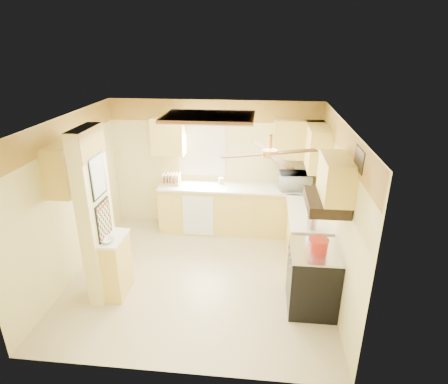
# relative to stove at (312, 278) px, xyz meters

# --- Properties ---
(floor) EXTENTS (4.00, 4.00, 0.00)m
(floor) POSITION_rel_stove_xyz_m (-1.67, 0.55, -0.46)
(floor) COLOR tan
(floor) RESTS_ON ground
(ceiling) EXTENTS (4.00, 4.00, 0.00)m
(ceiling) POSITION_rel_stove_xyz_m (-1.67, 0.55, 2.04)
(ceiling) COLOR white
(ceiling) RESTS_ON wall_back
(wall_back) EXTENTS (4.00, 0.00, 4.00)m
(wall_back) POSITION_rel_stove_xyz_m (-1.67, 2.45, 0.79)
(wall_back) COLOR #EADB8F
(wall_back) RESTS_ON floor
(wall_front) EXTENTS (4.00, 0.00, 4.00)m
(wall_front) POSITION_rel_stove_xyz_m (-1.67, -1.35, 0.79)
(wall_front) COLOR #EADB8F
(wall_front) RESTS_ON floor
(wall_left) EXTENTS (0.00, 3.80, 3.80)m
(wall_left) POSITION_rel_stove_xyz_m (-3.67, 0.55, 0.79)
(wall_left) COLOR #EADB8F
(wall_left) RESTS_ON floor
(wall_right) EXTENTS (0.00, 3.80, 3.80)m
(wall_right) POSITION_rel_stove_xyz_m (0.33, 0.55, 0.79)
(wall_right) COLOR #EADB8F
(wall_right) RESTS_ON floor
(wallpaper_border) EXTENTS (4.00, 0.02, 0.40)m
(wallpaper_border) POSITION_rel_stove_xyz_m (-1.67, 2.43, 1.84)
(wallpaper_border) COLOR gold
(wallpaper_border) RESTS_ON wall_back
(partition_column) EXTENTS (0.20, 0.70, 2.50)m
(partition_column) POSITION_rel_stove_xyz_m (-3.02, 0.00, 0.79)
(partition_column) COLOR #EADB8F
(partition_column) RESTS_ON floor
(partition_ledge) EXTENTS (0.25, 0.55, 0.90)m
(partition_ledge) POSITION_rel_stove_xyz_m (-2.80, 0.00, -0.01)
(partition_ledge) COLOR #DFC657
(partition_ledge) RESTS_ON floor
(ledge_top) EXTENTS (0.28, 0.58, 0.04)m
(ledge_top) POSITION_rel_stove_xyz_m (-2.80, 0.00, 0.46)
(ledge_top) COLOR white
(ledge_top) RESTS_ON partition_ledge
(lower_cabinets_back) EXTENTS (3.00, 0.60, 0.90)m
(lower_cabinets_back) POSITION_rel_stove_xyz_m (-1.17, 2.15, -0.01)
(lower_cabinets_back) COLOR #DFC657
(lower_cabinets_back) RESTS_ON floor
(lower_cabinets_right) EXTENTS (0.60, 1.40, 0.90)m
(lower_cabinets_right) POSITION_rel_stove_xyz_m (0.03, 1.15, -0.01)
(lower_cabinets_right) COLOR #DFC657
(lower_cabinets_right) RESTS_ON floor
(countertop_back) EXTENTS (3.04, 0.64, 0.04)m
(countertop_back) POSITION_rel_stove_xyz_m (-1.17, 2.14, 0.46)
(countertop_back) COLOR white
(countertop_back) RESTS_ON lower_cabinets_back
(countertop_right) EXTENTS (0.64, 1.44, 0.04)m
(countertop_right) POSITION_rel_stove_xyz_m (0.02, 1.15, 0.46)
(countertop_right) COLOR white
(countertop_right) RESTS_ON lower_cabinets_right
(dishwasher_panel) EXTENTS (0.58, 0.02, 0.80)m
(dishwasher_panel) POSITION_rel_stove_xyz_m (-1.92, 1.84, -0.03)
(dishwasher_panel) COLOR white
(dishwasher_panel) RESTS_ON lower_cabinets_back
(window) EXTENTS (0.92, 0.02, 1.02)m
(window) POSITION_rel_stove_xyz_m (-1.92, 2.44, 1.09)
(window) COLOR white
(window) RESTS_ON wall_back
(upper_cab_back_left) EXTENTS (0.60, 0.35, 0.70)m
(upper_cab_back_left) POSITION_rel_stove_xyz_m (-2.52, 2.27, 1.39)
(upper_cab_back_left) COLOR #DFC657
(upper_cab_back_left) RESTS_ON wall_back
(upper_cab_back_right) EXTENTS (0.90, 0.35, 0.70)m
(upper_cab_back_right) POSITION_rel_stove_xyz_m (-0.12, 2.27, 1.39)
(upper_cab_back_right) COLOR #DFC657
(upper_cab_back_right) RESTS_ON wall_back
(upper_cab_right) EXTENTS (0.35, 1.00, 0.70)m
(upper_cab_right) POSITION_rel_stove_xyz_m (0.16, 1.80, 1.39)
(upper_cab_right) COLOR #DFC657
(upper_cab_right) RESTS_ON wall_right
(upper_cab_left_wall) EXTENTS (0.35, 0.75, 0.70)m
(upper_cab_left_wall) POSITION_rel_stove_xyz_m (-3.49, 0.30, 1.39)
(upper_cab_left_wall) COLOR #DFC657
(upper_cab_left_wall) RESTS_ON wall_left
(upper_cab_over_stove) EXTENTS (0.35, 0.76, 0.52)m
(upper_cab_over_stove) POSITION_rel_stove_xyz_m (0.16, 0.00, 1.49)
(upper_cab_over_stove) COLOR #DFC657
(upper_cab_over_stove) RESTS_ON wall_right
(stove) EXTENTS (0.68, 0.77, 0.92)m
(stove) POSITION_rel_stove_xyz_m (0.00, 0.00, 0.00)
(stove) COLOR black
(stove) RESTS_ON floor
(range_hood) EXTENTS (0.50, 0.76, 0.14)m
(range_hood) POSITION_rel_stove_xyz_m (0.07, 0.00, 1.16)
(range_hood) COLOR black
(range_hood) RESTS_ON upper_cab_over_stove
(poster_menu) EXTENTS (0.02, 0.42, 0.57)m
(poster_menu) POSITION_rel_stove_xyz_m (-2.91, 0.00, 1.39)
(poster_menu) COLOR black
(poster_menu) RESTS_ON partition_column
(poster_nashville) EXTENTS (0.02, 0.42, 0.57)m
(poster_nashville) POSITION_rel_stove_xyz_m (-2.91, 0.00, 0.74)
(poster_nashville) COLOR black
(poster_nashville) RESTS_ON partition_column
(ceiling_light_panel) EXTENTS (1.35, 0.95, 0.06)m
(ceiling_light_panel) POSITION_rel_stove_xyz_m (-1.57, 1.05, 2.00)
(ceiling_light_panel) COLOR brown
(ceiling_light_panel) RESTS_ON ceiling
(ceiling_fan) EXTENTS (1.15, 1.15, 0.26)m
(ceiling_fan) POSITION_rel_stove_xyz_m (-0.67, -0.15, 1.83)
(ceiling_fan) COLOR gold
(ceiling_fan) RESTS_ON ceiling
(vent_grate) EXTENTS (0.02, 0.40, 0.25)m
(vent_grate) POSITION_rel_stove_xyz_m (0.31, -0.35, 1.84)
(vent_grate) COLOR black
(vent_grate) RESTS_ON wall_right
(microwave) EXTENTS (0.60, 0.43, 0.32)m
(microwave) POSITION_rel_stove_xyz_m (-0.14, 2.12, 0.64)
(microwave) COLOR white
(microwave) RESTS_ON countertop_back
(bowl) EXTENTS (0.26, 0.26, 0.05)m
(bowl) POSITION_rel_stove_xyz_m (-2.84, -0.13, 0.50)
(bowl) COLOR white
(bowl) RESTS_ON ledge_top
(dutch_oven) EXTENTS (0.26, 0.26, 0.18)m
(dutch_oven) POSITION_rel_stove_xyz_m (0.03, -0.03, 0.54)
(dutch_oven) COLOR #AB2017
(dutch_oven) RESTS_ON stove
(kettle) EXTENTS (0.15, 0.15, 0.23)m
(kettle) POSITION_rel_stove_xyz_m (-0.00, 0.54, 0.59)
(kettle) COLOR silver
(kettle) RESTS_ON countertop_right
(dish_rack) EXTENTS (0.36, 0.27, 0.20)m
(dish_rack) POSITION_rel_stove_xyz_m (-2.48, 2.16, 0.55)
(dish_rack) COLOR #DAB27E
(dish_rack) RESTS_ON countertop_back
(utensil_crock) EXTENTS (0.10, 0.10, 0.19)m
(utensil_crock) POSITION_rel_stove_xyz_m (-1.53, 2.26, 0.54)
(utensil_crock) COLOR white
(utensil_crock) RESTS_ON countertop_back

